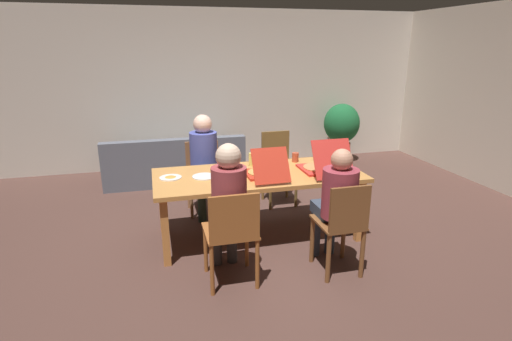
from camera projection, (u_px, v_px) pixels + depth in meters
ground_plane at (258, 235)px, 4.50m from camera, size 20.00×20.00×0.00m
back_wall at (213, 89)px, 6.90m from camera, size 7.56×0.12×2.61m
side_wall_right at (493, 97)px, 5.86m from camera, size 0.12×5.12×2.61m
dining_table at (258, 180)px, 4.30m from camera, size 2.19×0.96×0.72m
chair_0 at (232, 231)px, 3.41m from camera, size 0.44×0.44×0.89m
person_0 at (228, 201)px, 3.48m from camera, size 0.30×0.51×1.26m
chair_1 at (204, 172)px, 5.07m from camera, size 0.44×0.39×0.87m
person_1 at (204, 157)px, 4.88m from camera, size 0.33×0.51×1.24m
chair_2 at (342, 225)px, 3.60m from camera, size 0.39×0.43×0.89m
person_2 at (336, 198)px, 3.67m from camera, size 0.32×0.52×1.17m
chair_3 at (277, 163)px, 5.34m from camera, size 0.40×0.41×0.94m
pizza_box_0 at (264, 172)px, 4.17m from camera, size 0.37×0.56×0.34m
pizza_box_1 at (322, 167)px, 4.33m from camera, size 0.41×0.61×0.39m
plate_0 at (227, 166)px, 4.50m from camera, size 0.26×0.26×0.03m
plate_1 at (171, 177)px, 4.13m from camera, size 0.23×0.23×0.03m
plate_2 at (204, 177)px, 4.16m from camera, size 0.24×0.24×0.01m
drinking_glass_0 at (295, 157)px, 4.70m from camera, size 0.08×0.08×0.11m
drinking_glass_1 at (280, 157)px, 4.63m from camera, size 0.07×0.07×0.15m
drinking_glass_2 at (251, 159)px, 4.54m from camera, size 0.06×0.06×0.15m
couch at (175, 164)px, 6.29m from camera, size 2.09×0.89×0.72m
potted_plant at (341, 127)px, 7.23m from camera, size 0.63×0.63×1.04m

